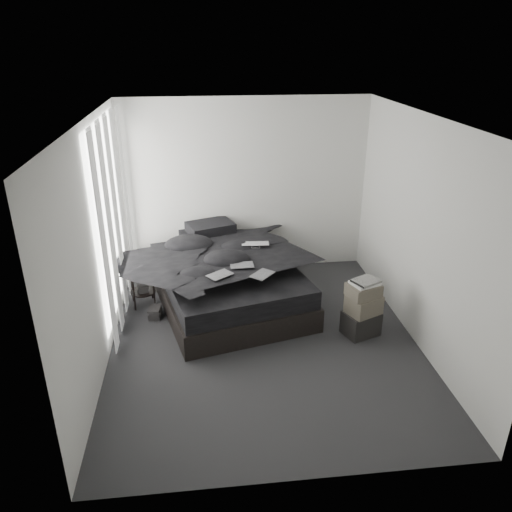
{
  "coord_description": "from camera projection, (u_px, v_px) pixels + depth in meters",
  "views": [
    {
      "loc": [
        -0.67,
        -5.05,
        3.37
      ],
      "look_at": [
        0.0,
        0.8,
        0.75
      ],
      "focal_mm": 35.0,
      "sensor_mm": 36.0,
      "label": 1
    }
  ],
  "objects": [
    {
      "name": "floor",
      "position": [
        264.0,
        339.0,
        6.02
      ],
      "size": [
        3.6,
        4.2,
        0.01
      ],
      "primitive_type": "cube",
      "color": "#2B2B2D",
      "rests_on": "ground"
    },
    {
      "name": "curtain_left",
      "position": [
        116.0,
        220.0,
        6.14
      ],
      "size": [
        0.06,
        2.12,
        2.48
      ],
      "primitive_type": "cube",
      "color": "white",
      "rests_on": "wall_left"
    },
    {
      "name": "laptop",
      "position": [
        255.0,
        240.0,
        6.71
      ],
      "size": [
        0.38,
        0.26,
        0.03
      ],
      "primitive_type": "imported",
      "rotation": [
        0.0,
        0.0,
        -0.07
      ],
      "color": "silver",
      "rests_on": "duvet"
    },
    {
      "name": "duvet",
      "position": [
        228.0,
        258.0,
        6.54
      ],
      "size": [
        2.11,
        2.31,
        0.27
      ],
      "primitive_type": "imported",
      "rotation": [
        0.0,
        0.0,
        0.24
      ],
      "color": "black",
      "rests_on": "mattress"
    },
    {
      "name": "bed",
      "position": [
        228.0,
        292.0,
        6.8
      ],
      "size": [
        2.24,
        2.65,
        0.31
      ],
      "primitive_type": "cube",
      "rotation": [
        0.0,
        0.0,
        0.24
      ],
      "color": "black",
      "rests_on": "floor"
    },
    {
      "name": "box_lower",
      "position": [
        361.0,
        323.0,
        6.08
      ],
      "size": [
        0.49,
        0.44,
        0.3
      ],
      "primitive_type": "cube",
      "rotation": [
        0.0,
        0.0,
        0.36
      ],
      "color": "black",
      "rests_on": "floor"
    },
    {
      "name": "box_upper",
      "position": [
        363.0,
        290.0,
        5.89
      ],
      "size": [
        0.43,
        0.38,
        0.16
      ],
      "primitive_type": "cube",
      "rotation": [
        0.0,
        0.0,
        0.31
      ],
      "color": "#5A5347",
      "rests_on": "box_mid"
    },
    {
      "name": "pillow_upper",
      "position": [
        210.0,
        227.0,
        7.3
      ],
      "size": [
        0.76,
        0.64,
        0.14
      ],
      "primitive_type": "cube",
      "rotation": [
        0.0,
        0.0,
        0.35
      ],
      "color": "black",
      "rests_on": "pillow_lower"
    },
    {
      "name": "pillow_lower",
      "position": [
        205.0,
        237.0,
        7.35
      ],
      "size": [
        0.78,
        0.62,
        0.16
      ],
      "primitive_type": "cube",
      "rotation": [
        0.0,
        0.0,
        0.24
      ],
      "color": "black",
      "rests_on": "mattress"
    },
    {
      "name": "papers",
      "position": [
        141.0,
        262.0,
        6.55
      ],
      "size": [
        0.29,
        0.26,
        0.01
      ],
      "primitive_type": "cube",
      "rotation": [
        0.0,
        0.0,
        0.38
      ],
      "color": "white",
      "rests_on": "side_stand"
    },
    {
      "name": "comic_c",
      "position": [
        262.0,
        267.0,
        5.92
      ],
      "size": [
        0.33,
        0.34,
        0.01
      ],
      "primitive_type": "cube",
      "rotation": [
        0.0,
        0.0,
        0.85
      ],
      "color": "black",
      "rests_on": "duvet"
    },
    {
      "name": "wall_front",
      "position": [
        302.0,
        349.0,
        3.59
      ],
      "size": [
        3.6,
        0.01,
        2.6
      ],
      "primitive_type": "cube",
      "color": "silver",
      "rests_on": "ground"
    },
    {
      "name": "window_left",
      "position": [
        111.0,
        215.0,
        6.1
      ],
      "size": [
        0.02,
        2.0,
        2.3
      ],
      "primitive_type": "cube",
      "color": "white",
      "rests_on": "wall_left"
    },
    {
      "name": "floor_books",
      "position": [
        155.0,
        312.0,
        6.47
      ],
      "size": [
        0.16,
        0.22,
        0.15
      ],
      "primitive_type": "cube",
      "rotation": [
        0.0,
        0.0,
        -0.05
      ],
      "color": "black",
      "rests_on": "floor"
    },
    {
      "name": "wall_back",
      "position": [
        246.0,
        187.0,
        7.4
      ],
      "size": [
        3.6,
        0.01,
        2.6
      ],
      "primitive_type": "cube",
      "color": "silver",
      "rests_on": "ground"
    },
    {
      "name": "mattress",
      "position": [
        227.0,
        274.0,
        6.69
      ],
      "size": [
        2.16,
        2.56,
        0.25
      ],
      "primitive_type": "cube",
      "rotation": [
        0.0,
        0.0,
        0.24
      ],
      "color": "black",
      "rests_on": "bed"
    },
    {
      "name": "ceiling",
      "position": [
        265.0,
        119.0,
        4.96
      ],
      "size": [
        3.6,
        4.2,
        0.01
      ],
      "primitive_type": "cube",
      "color": "white",
      "rests_on": "ground"
    },
    {
      "name": "box_mid",
      "position": [
        364.0,
        304.0,
        5.97
      ],
      "size": [
        0.47,
        0.43,
        0.23
      ],
      "primitive_type": "cube",
      "rotation": [
        0.0,
        0.0,
        0.43
      ],
      "color": "#5A5347",
      "rests_on": "box_lower"
    },
    {
      "name": "wall_left",
      "position": [
        97.0,
        247.0,
        5.3
      ],
      "size": [
        0.01,
        4.2,
        2.6
      ],
      "primitive_type": "cube",
      "color": "silver",
      "rests_on": "ground"
    },
    {
      "name": "side_stand",
      "position": [
        142.0,
        283.0,
        6.68
      ],
      "size": [
        0.41,
        0.41,
        0.63
      ],
      "primitive_type": "cylinder",
      "rotation": [
        0.0,
        0.0,
        0.2
      ],
      "color": "black",
      "rests_on": "floor"
    },
    {
      "name": "comic_a",
      "position": [
        220.0,
        268.0,
        5.91
      ],
      "size": [
        0.35,
        0.32,
        0.01
      ],
      "primitive_type": "cube",
      "rotation": [
        0.0,
        0.0,
        0.63
      ],
      "color": "black",
      "rests_on": "duvet"
    },
    {
      "name": "art_book_snake",
      "position": [
        366.0,
        281.0,
        5.84
      ],
      "size": [
        0.37,
        0.34,
        0.03
      ],
      "primitive_type": "cube",
      "rotation": [
        0.0,
        0.0,
        0.47
      ],
      "color": "silver",
      "rests_on": "art_book_white"
    },
    {
      "name": "wall_right",
      "position": [
        421.0,
        233.0,
        5.68
      ],
      "size": [
        0.01,
        4.2,
        2.6
      ],
      "primitive_type": "cube",
      "color": "silver",
      "rests_on": "ground"
    },
    {
      "name": "art_book_white",
      "position": [
        365.0,
        283.0,
        5.86
      ],
      "size": [
        0.37,
        0.34,
        0.03
      ],
      "primitive_type": "cube",
      "rotation": [
        0.0,
        0.0,
        0.36
      ],
      "color": "silver",
      "rests_on": "box_upper"
    },
    {
      "name": "comic_b",
      "position": [
        242.0,
        259.0,
        6.16
      ],
      "size": [
        0.3,
        0.2,
        0.01
      ],
      "primitive_type": "cube",
      "rotation": [
        0.0,
        0.0,
        0.03
      ],
      "color": "black",
      "rests_on": "duvet"
    }
  ]
}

